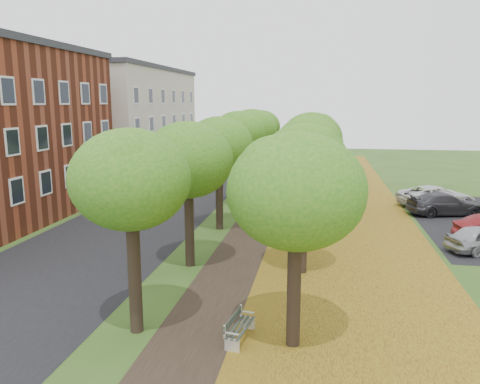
% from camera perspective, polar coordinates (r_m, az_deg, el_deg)
% --- Properties ---
extents(ground, '(120.00, 120.00, 0.00)m').
position_cam_1_polar(ground, '(14.80, -4.14, -17.19)').
color(ground, '#2D4C19').
rests_on(ground, ground).
extents(street_asphalt, '(8.00, 70.00, 0.01)m').
position_cam_1_polar(street_asphalt, '(30.46, -11.07, -2.49)').
color(street_asphalt, black).
rests_on(street_asphalt, ground).
extents(footpath, '(3.20, 70.00, 0.01)m').
position_cam_1_polar(footpath, '(28.69, 3.09, -3.13)').
color(footpath, black).
rests_on(footpath, ground).
extents(leaf_verge, '(7.50, 70.00, 0.01)m').
position_cam_1_polar(leaf_verge, '(28.57, 13.12, -3.46)').
color(leaf_verge, olive).
rests_on(leaf_verge, ground).
extents(tree_row_west, '(3.68, 33.68, 6.12)m').
position_cam_1_polar(tree_row_west, '(28.28, -1.27, 5.97)').
color(tree_row_west, black).
rests_on(tree_row_west, ground).
extents(tree_row_east, '(3.68, 33.68, 6.12)m').
position_cam_1_polar(tree_row_east, '(27.76, 8.55, 5.76)').
color(tree_row_east, black).
rests_on(tree_row_east, ground).
extents(building_cream, '(10.30, 20.30, 10.40)m').
position_cam_1_polar(building_cream, '(49.96, -14.21, 8.59)').
color(building_cream, beige).
rests_on(building_cream, ground).
extents(bench, '(0.71, 1.64, 0.75)m').
position_cam_1_polar(bench, '(14.44, -0.16, -16.17)').
color(bench, '#2A352C').
rests_on(bench, ground).
extents(car_grey, '(5.03, 3.06, 1.36)m').
position_cam_1_polar(car_grey, '(31.94, 23.72, -1.35)').
color(car_grey, '#36363B').
rests_on(car_grey, ground).
extents(car_white, '(5.58, 3.95, 1.41)m').
position_cam_1_polar(car_white, '(34.17, 22.81, -0.49)').
color(car_white, silver).
rests_on(car_white, ground).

